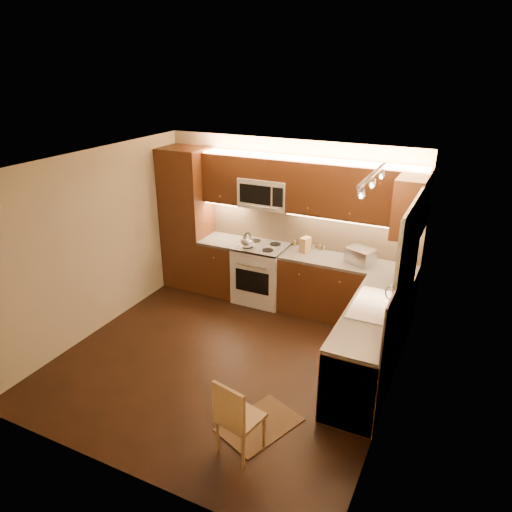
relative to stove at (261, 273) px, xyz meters
The scene contains 37 objects.
floor 1.76m from the stove, 79.85° to the right, with size 4.00×4.00×0.01m, color black.
ceiling 2.66m from the stove, 79.85° to the right, with size 4.00×4.00×0.01m, color beige.
wall_back 0.91m from the stove, 47.29° to the left, with size 4.00×0.01×2.50m, color #C1B18D.
wall_front 3.77m from the stove, 85.33° to the right, with size 4.00×0.01×2.50m, color #C1B18D.
wall_left 2.51m from the stove, 135.42° to the right, with size 0.01×4.00×2.50m, color #C1B18D.
wall_right 2.95m from the stove, 36.06° to the right, with size 0.01×4.00×2.50m, color #C1B18D.
pantry 1.52m from the stove, behind, with size 0.70×0.60×2.30m, color #441C0E.
base_cab_back_left 0.69m from the stove, behind, with size 0.62×0.60×0.86m, color #441C0E.
counter_back_left 0.81m from the stove, behind, with size 0.62×0.60×0.04m, color #353330.
base_cab_back_right 1.34m from the stove, ahead, with size 1.92×0.60×0.86m, color #441C0E.
counter_back_right 1.40m from the stove, ahead, with size 1.92×0.60×0.04m, color #353330.
base_cab_right 2.37m from the stove, 32.52° to the right, with size 0.60×2.00×0.86m, color #441C0E.
counter_right 2.41m from the stove, 32.52° to the right, with size 0.60×2.00×0.04m, color #353330.
dishwasher 2.81m from the stove, 44.64° to the right, with size 0.58×0.60×0.84m, color silver.
backsplash_back 1.03m from the stove, 25.86° to the left, with size 3.30×0.02×0.60m, color tan.
backsplash_right 2.72m from the stove, 29.11° to the right, with size 0.02×2.00×0.60m, color tan.
upper_cab_back_left 1.58m from the stove, 167.74° to the left, with size 0.62×0.35×0.75m, color #441C0E.
upper_cab_back_right 1.95m from the stove, ahead, with size 1.92×0.35×0.75m, color #441C0E.
upper_cab_bridge 1.64m from the stove, 90.00° to the left, with size 0.76×0.35×0.31m, color #441C0E.
upper_cab_right_corner 2.57m from the stove, ahead, with size 0.35×0.50×0.75m, color #441C0E.
stove is the anchor object (origin of this frame).
microwave 1.27m from the stove, 90.00° to the left, with size 0.76×0.38×0.44m, color silver, non-canonical shape.
window_frame 2.79m from the stove, 26.21° to the right, with size 0.03×1.44×1.24m, color silver.
window_blinds 2.77m from the stove, 26.41° to the right, with size 0.02×1.36×1.16m, color silver.
sink 2.35m from the stove, 29.36° to the right, with size 0.52×0.86×0.15m, color silver, non-canonical shape.
faucet 2.52m from the stove, 27.30° to the right, with size 0.20×0.04×0.30m, color silver, non-canonical shape.
track_light_bar 3.01m from the stove, 34.57° to the right, with size 0.04×1.20×0.03m, color silver.
kettle 0.63m from the stove, 133.30° to the right, with size 0.21×0.21×0.24m, color silver, non-canonical shape.
toaster_oven 1.61m from the stove, ahead, with size 0.37×0.28×0.22m, color silver.
knife_block 0.88m from the stove, ahead, with size 0.10×0.17×0.23m, color olive.
spice_jar_a 0.93m from the stove, 18.75° to the left, with size 0.04×0.04×0.09m, color silver.
spice_jar_b 1.01m from the stove, 17.46° to the left, with size 0.04×0.04×0.09m, color brown.
spice_jar_c 1.07m from the stove, 15.41° to the left, with size 0.04×0.04×0.10m, color silver.
spice_jar_d 0.71m from the stove, 31.06° to the left, with size 0.04×0.04×0.09m, color olive.
soap_bottle 2.43m from the stove, 20.67° to the right, with size 0.09×0.09×0.19m, color silver.
rug 2.87m from the stove, 65.15° to the right, with size 0.55×0.82×0.01m, color black.
dining_chair 3.18m from the stove, 68.42° to the right, with size 0.37×0.37×0.84m, color olive, non-canonical shape.
Camera 1 is at (2.55, -4.44, 3.55)m, focal length 33.26 mm.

